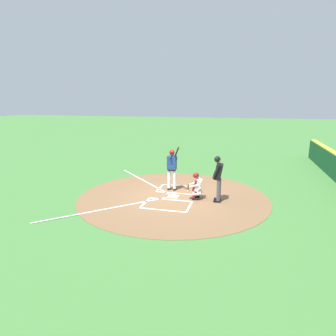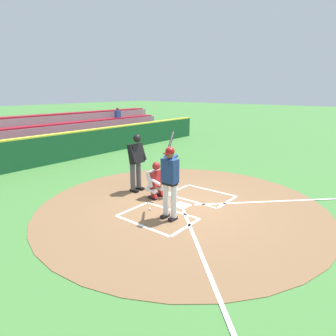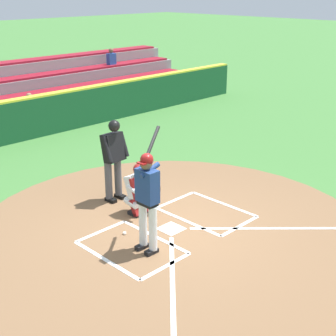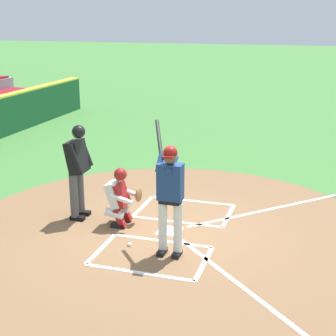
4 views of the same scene
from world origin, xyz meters
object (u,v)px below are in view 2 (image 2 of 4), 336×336
(batter, at_px, (170,177))
(baseball, at_px, (150,209))
(plate_umpire, at_px, (136,159))
(catcher, at_px, (156,179))

(batter, relative_size, baseball, 28.76)
(batter, height_order, baseball, batter)
(plate_umpire, bearing_deg, baseball, 56.51)
(catcher, distance_m, baseball, 1.13)
(baseball, bearing_deg, catcher, -149.63)
(batter, bearing_deg, plate_umpire, -114.89)
(catcher, bearing_deg, batter, 53.54)
(plate_umpire, bearing_deg, batter, 65.11)
(batter, distance_m, plate_umpire, 2.37)
(catcher, height_order, baseball, catcher)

